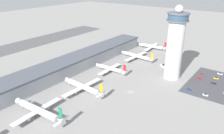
{
  "coord_description": "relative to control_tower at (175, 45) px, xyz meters",
  "views": [
    {
      "loc": [
        -135.17,
        -81.71,
        87.85
      ],
      "look_at": [
        10.03,
        26.43,
        12.16
      ],
      "focal_mm": 35.0,
      "sensor_mm": 36.0,
      "label": 1
    }
  ],
  "objects": [
    {
      "name": "car_navy_sedan",
      "position": [
        -16.01,
        -35.2,
        -31.23
      ],
      "size": [
        1.78,
        4.15,
        1.43
      ],
      "color": "black",
      "rests_on": "ground"
    },
    {
      "name": "car_black_suv",
      "position": [
        21.7,
        -34.63,
        -31.18
      ],
      "size": [
        2.02,
        4.27,
        1.55
      ],
      "color": "black",
      "rests_on": "ground"
    },
    {
      "name": "terminal_building",
      "position": [
        -46.88,
        85.64,
        -24.76
      ],
      "size": [
        219.72,
        25.0,
        13.85
      ],
      "color": "#A3A8B2",
      "rests_on": "ground"
    },
    {
      "name": "car_blue_compact",
      "position": [
        -15.66,
        -21.67,
        -31.24
      ],
      "size": [
        1.87,
        4.44,
        1.41
      ],
      "color": "black",
      "rests_on": "ground"
    },
    {
      "name": "car_yellow_taxi",
      "position": [
        34.61,
        -35.29,
        -31.17
      ],
      "size": [
        1.85,
        4.65,
        1.59
      ],
      "color": "black",
      "rests_on": "ground"
    },
    {
      "name": "service_truck_fuel",
      "position": [
        19.21,
        16.92,
        -30.68
      ],
      "size": [
        6.42,
        7.96,
        3.16
      ],
      "color": "black",
      "rests_on": "ground"
    },
    {
      "name": "airplane_gate_delta",
      "position": [
        -24.92,
        52.78,
        -28.03
      ],
      "size": [
        32.62,
        34.74,
        11.38
      ],
      "color": "white",
      "rests_on": "ground"
    },
    {
      "name": "airplane_gate_charlie",
      "position": [
        -69.38,
        47.11,
        -27.48
      ],
      "size": [
        40.33,
        42.42,
        13.18
      ],
      "color": "white",
      "rests_on": "ground"
    },
    {
      "name": "runway_strip",
      "position": [
        -46.88,
        204.08,
        -31.78
      ],
      "size": [
        329.57,
        44.0,
        0.01
      ],
      "primitive_type": "cube",
      "color": "#515154",
      "rests_on": "ground"
    },
    {
      "name": "car_white_wagon",
      "position": [
        9.38,
        -35.43,
        -31.26
      ],
      "size": [
        1.92,
        4.16,
        1.36
      ],
      "color": "black",
      "rests_on": "ground"
    },
    {
      "name": "airplane_gate_echo",
      "position": [
        22.0,
        50.63,
        -27.87
      ],
      "size": [
        38.88,
        42.17,
        11.58
      ],
      "color": "white",
      "rests_on": "ground"
    },
    {
      "name": "airplane_gate_bravo",
      "position": [
        -112.44,
        47.21,
        -27.12
      ],
      "size": [
        38.85,
        45.47,
        14.47
      ],
      "color": "silver",
      "rests_on": "ground"
    },
    {
      "name": "airplane_gate_foxtrot",
      "position": [
        65.3,
        53.53,
        -27.88
      ],
      "size": [
        36.12,
        37.31,
        11.98
      ],
      "color": "white",
      "rests_on": "ground"
    },
    {
      "name": "control_tower",
      "position": [
        0.0,
        0.0,
        0.0
      ],
      "size": [
        18.88,
        18.88,
        65.96
      ],
      "color": "silver",
      "rests_on": "ground"
    },
    {
      "name": "car_maroon_suv",
      "position": [
        9.73,
        -22.35,
        -31.19
      ],
      "size": [
        1.88,
        4.43,
        1.54
      ],
      "color": "black",
      "rests_on": "ground"
    },
    {
      "name": "car_red_hatchback",
      "position": [
        21.97,
        -21.48,
        -31.26
      ],
      "size": [
        1.82,
        4.4,
        1.36
      ],
      "color": "black",
      "rests_on": "ground"
    },
    {
      "name": "ground_plane",
      "position": [
        -46.88,
        15.64,
        -31.79
      ],
      "size": [
        1000.0,
        1000.0,
        0.0
      ],
      "primitive_type": "plane",
      "color": "gray"
    },
    {
      "name": "parking_lot_surface",
      "position": [
        9.34,
        -35.16,
        -31.78
      ],
      "size": [
        64.0,
        40.0,
        0.01
      ],
      "primitive_type": "cube",
      "color": "#424247",
      "rests_on": "ground"
    }
  ]
}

